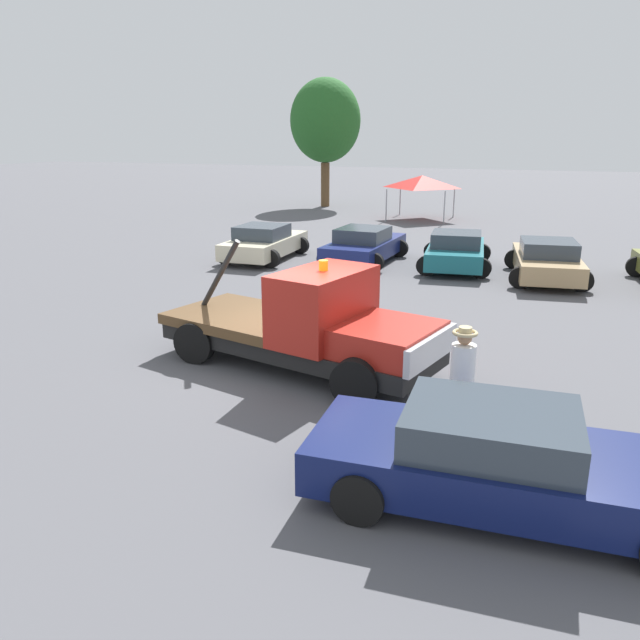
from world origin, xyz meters
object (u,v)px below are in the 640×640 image
object	(u,v)px
foreground_car	(505,461)
parked_car_navy	(364,245)
traffic_cone	(287,306)
person_near_truck	(462,371)
parked_car_tan	(547,260)
tree_left	(325,121)
parked_car_cream	(264,243)
parked_car_teal	(456,251)
canopy_tent_red	(422,182)
tow_truck	(312,327)

from	to	relation	value
foreground_car	parked_car_navy	world-z (taller)	same
traffic_cone	person_near_truck	bearing A→B (deg)	-44.52
parked_car_tan	tree_left	size ratio (longest dim) A/B	0.58
parked_car_cream	parked_car_teal	bearing A→B (deg)	-84.79
foreground_car	canopy_tent_red	bearing A→B (deg)	101.22
tow_truck	parked_car_tan	size ratio (longest dim) A/B	1.32
tow_truck	foreground_car	xyz separation A→B (m)	(4.10, -3.72, -0.26)
tow_truck	foreground_car	size ratio (longest dim) A/B	1.22
canopy_tent_red	traffic_cone	distance (m)	20.94
parked_car_cream	canopy_tent_red	distance (m)	14.37
parked_car_cream	parked_car_navy	distance (m)	3.86
parked_car_navy	parked_car_teal	xyz separation A→B (m)	(3.39, 0.11, -0.00)
parked_car_cream	parked_car_teal	size ratio (longest dim) A/B	1.00
parked_car_tan	canopy_tent_red	size ratio (longest dim) A/B	1.45
traffic_cone	parked_car_tan	bearing A→B (deg)	48.01
parked_car_navy	parked_car_tan	xyz separation A→B (m)	(6.48, -0.61, 0.00)
parked_car_tan	canopy_tent_red	xyz separation A→B (m)	(-7.11, 13.82, 1.45)
person_near_truck	traffic_cone	world-z (taller)	person_near_truck
parked_car_teal	canopy_tent_red	world-z (taller)	canopy_tent_red
parked_car_navy	canopy_tent_red	distance (m)	13.31
tow_truck	person_near_truck	bearing A→B (deg)	-15.23
foreground_car	tree_left	distance (m)	35.69
traffic_cone	foreground_car	bearing A→B (deg)	-49.27
person_near_truck	parked_car_tan	world-z (taller)	person_near_truck
parked_car_tan	traffic_cone	xyz separation A→B (m)	(-6.31, -7.02, -0.40)
tow_truck	canopy_tent_red	size ratio (longest dim) A/B	1.93
parked_car_tan	parked_car_cream	bearing A→B (deg)	83.38
foreground_car	traffic_cone	size ratio (longest dim) A/B	9.43
canopy_tent_red	tree_left	bearing A→B (deg)	149.73
tow_truck	parked_car_tan	world-z (taller)	tow_truck
parked_car_navy	canopy_tent_red	xyz separation A→B (m)	(-0.64, 13.21, 1.45)
person_near_truck	canopy_tent_red	size ratio (longest dim) A/B	0.55
parked_car_teal	canopy_tent_red	distance (m)	13.78
parked_car_cream	parked_car_navy	bearing A→B (deg)	-80.63
person_near_truck	tree_left	xyz separation A→B (m)	(-13.51, 30.39, 4.42)
parked_car_teal	tree_left	xyz separation A→B (m)	(-11.41, 17.41, 4.83)
foreground_car	parked_car_teal	world-z (taller)	same
parked_car_navy	tree_left	xyz separation A→B (m)	(-8.02, 17.52, 4.83)
parked_car_cream	traffic_cone	size ratio (longest dim) A/B	8.10
person_near_truck	parked_car_cream	bearing A→B (deg)	98.73
parked_car_cream	foreground_car	bearing A→B (deg)	-145.71
parked_car_teal	person_near_truck	bearing A→B (deg)	-177.28
parked_car_cream	parked_car_tan	distance (m)	10.27
person_near_truck	canopy_tent_red	distance (m)	26.81
person_near_truck	traffic_cone	distance (m)	7.52
parked_car_tan	traffic_cone	world-z (taller)	parked_car_tan
canopy_tent_red	traffic_cone	world-z (taller)	canopy_tent_red
parked_car_cream	canopy_tent_red	size ratio (longest dim) A/B	1.36
parked_car_navy	person_near_truck	bearing A→B (deg)	-154.14
tow_truck	parked_car_teal	bearing A→B (deg)	97.73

